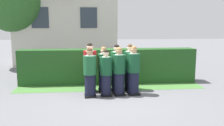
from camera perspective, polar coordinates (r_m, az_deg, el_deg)
name	(u,v)px	position (r m, az deg, el deg)	size (l,w,h in m)	color
ground_plane	(113,95)	(8.09, 0.19, -7.68)	(60.00, 60.00, 0.00)	slate
student_front_row_0	(90,74)	(7.80, -5.29, -2.55)	(0.42, 0.52, 1.61)	black
student_front_row_1	(106,74)	(7.87, -1.45, -2.64)	(0.40, 0.45, 1.55)	black
student_front_row_2	(119,72)	(7.95, 1.69, -2.25)	(0.42, 0.53, 1.62)	black
student_front_row_3	(134,71)	(8.06, 5.16, -2.00)	(0.43, 0.51, 1.65)	black
student_in_red_blazer	(90,69)	(8.36, -5.25, -1.35)	(0.45, 0.51, 1.72)	black
student_rear_row_1	(104,70)	(8.42, -2.03, -1.72)	(0.41, 0.47, 1.58)	black
student_rear_row_2	(117,69)	(8.45, 1.13, -1.42)	(0.45, 0.55, 1.66)	black
student_rear_row_3	(130,68)	(8.60, 4.27, -1.26)	(0.43, 0.54, 1.66)	black
hedge	(109,66)	(9.63, -0.83, -0.72)	(7.00, 0.70, 1.38)	#214C1E
school_building_main	(68,12)	(15.41, -10.49, 11.92)	(6.07, 4.46, 6.08)	beige
oak_tree_left	(12,2)	(14.21, -22.81, 13.31)	(3.24, 3.24, 5.17)	brown
lawn_strip	(110,88)	(9.00, -0.41, -5.89)	(7.00, 0.90, 0.01)	#477A38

